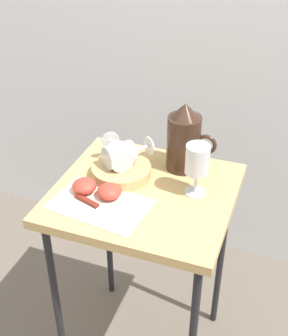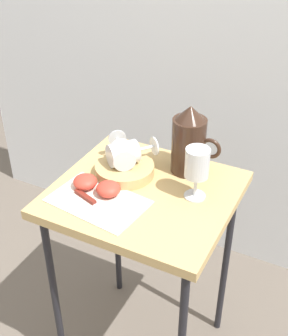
# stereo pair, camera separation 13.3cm
# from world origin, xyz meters

# --- Properties ---
(curtain_drape) EXTENTS (2.40, 0.03, 2.17)m
(curtain_drape) POSITION_xyz_m (0.00, 0.67, 1.08)
(curtain_drape) COLOR white
(curtain_drape) RESTS_ON ground_plane
(table) EXTENTS (0.53, 0.49, 0.74)m
(table) POSITION_xyz_m (0.00, 0.00, 0.66)
(table) COLOR tan
(table) RESTS_ON ground_plane
(linen_napkin) EXTENTS (0.29, 0.21, 0.00)m
(linen_napkin) POSITION_xyz_m (-0.09, -0.11, 0.74)
(linen_napkin) COLOR silver
(linen_napkin) RESTS_ON table
(basket_tray) EXTENTS (0.19, 0.19, 0.03)m
(basket_tray) POSITION_xyz_m (-0.09, 0.05, 0.75)
(basket_tray) COLOR tan
(basket_tray) RESTS_ON table
(pitcher) EXTENTS (0.16, 0.11, 0.23)m
(pitcher) POSITION_xyz_m (0.07, 0.16, 0.83)
(pitcher) COLOR #382319
(pitcher) RESTS_ON table
(wine_glass_upright) EXTENTS (0.07, 0.07, 0.16)m
(wine_glass_upright) POSITION_xyz_m (0.15, 0.04, 0.84)
(wine_glass_upright) COLOR silver
(wine_glass_upright) RESTS_ON table
(wine_glass_tipped_near) EXTENTS (0.15, 0.16, 0.07)m
(wine_glass_tipped_near) POSITION_xyz_m (-0.10, 0.06, 0.81)
(wine_glass_tipped_near) COLOR silver
(wine_glass_tipped_near) RESTS_ON basket_tray
(wine_glass_tipped_far) EXTENTS (0.14, 0.15, 0.07)m
(wine_glass_tipped_far) POSITION_xyz_m (-0.10, 0.05, 0.81)
(wine_glass_tipped_far) COLOR silver
(wine_glass_tipped_far) RESTS_ON basket_tray
(apple_half_left) EXTENTS (0.07, 0.07, 0.04)m
(apple_half_left) POSITION_xyz_m (-0.16, -0.07, 0.76)
(apple_half_left) COLOR #CC3D2D
(apple_half_left) RESTS_ON linen_napkin
(apple_half_right) EXTENTS (0.07, 0.07, 0.04)m
(apple_half_right) POSITION_xyz_m (-0.08, -0.07, 0.76)
(apple_half_right) COLOR #CC3D2D
(apple_half_right) RESTS_ON linen_napkin
(knife) EXTENTS (0.20, 0.08, 0.01)m
(knife) POSITION_xyz_m (-0.10, -0.13, 0.75)
(knife) COLOR silver
(knife) RESTS_ON linen_napkin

